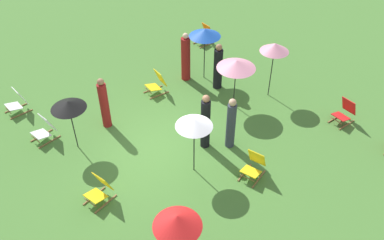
% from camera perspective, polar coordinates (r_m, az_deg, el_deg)
% --- Properties ---
extents(ground_plane, '(40.00, 40.00, 0.00)m').
position_cam_1_polar(ground_plane, '(12.38, -4.30, -4.04)').
color(ground_plane, '#477A33').
extents(deckchair_1, '(0.67, 0.86, 0.83)m').
position_cam_1_polar(deckchair_1, '(11.47, 8.48, -6.22)').
color(deckchair_1, olive).
rests_on(deckchair_1, ground).
extents(deckchair_3, '(0.50, 0.78, 0.83)m').
position_cam_1_polar(deckchair_3, '(14.66, -22.84, 2.30)').
color(deckchair_3, olive).
rests_on(deckchair_3, ground).
extents(deckchair_4, '(0.54, 0.80, 0.83)m').
position_cam_1_polar(deckchair_4, '(14.44, -4.83, 5.03)').
color(deckchair_4, olive).
rests_on(deckchair_4, ground).
extents(deckchair_5, '(0.51, 0.78, 0.83)m').
position_cam_1_polar(deckchair_5, '(13.95, 20.22, 1.01)').
color(deckchair_5, olive).
rests_on(deckchair_5, ground).
extents(deckchair_6, '(0.58, 0.82, 0.83)m').
position_cam_1_polar(deckchair_6, '(13.22, -19.58, -1.19)').
color(deckchair_6, olive).
rests_on(deckchair_6, ground).
extents(deckchair_7, '(0.50, 0.77, 0.83)m').
position_cam_1_polar(deckchair_7, '(17.40, 1.76, 11.58)').
color(deckchair_7, olive).
rests_on(deckchair_7, ground).
extents(deckchair_8, '(0.63, 0.85, 0.83)m').
position_cam_1_polar(deckchair_8, '(11.03, -12.56, -9.31)').
color(deckchair_8, olive).
rests_on(deckchair_8, ground).
extents(umbrella_0, '(1.02, 1.02, 1.87)m').
position_cam_1_polar(umbrella_0, '(8.48, -2.03, -13.70)').
color(umbrella_0, black).
rests_on(umbrella_0, ground).
extents(umbrella_1, '(0.99, 0.99, 1.69)m').
position_cam_1_polar(umbrella_1, '(11.91, -16.64, 1.98)').
color(umbrella_1, black).
rests_on(umbrella_1, ground).
extents(umbrella_2, '(0.95, 0.95, 2.02)m').
position_cam_1_polar(umbrella_2, '(13.72, 11.29, 9.74)').
color(umbrella_2, black).
rests_on(umbrella_2, ground).
extents(umbrella_3, '(1.11, 1.11, 1.95)m').
position_cam_1_polar(umbrella_3, '(14.46, 1.78, 11.89)').
color(umbrella_3, black).
rests_on(umbrella_3, ground).
extents(umbrella_4, '(1.24, 1.24, 1.74)m').
position_cam_1_polar(umbrella_4, '(13.15, 6.11, 7.62)').
color(umbrella_4, black).
rests_on(umbrella_4, ground).
extents(umbrella_5, '(0.98, 0.98, 1.84)m').
position_cam_1_polar(umbrella_5, '(10.58, 0.29, -0.36)').
color(umbrella_5, black).
rests_on(umbrella_5, ground).
extents(person_0, '(0.43, 0.43, 1.71)m').
position_cam_1_polar(person_0, '(14.44, 3.59, 7.21)').
color(person_0, black).
rests_on(person_0, ground).
extents(person_1, '(0.43, 0.43, 1.83)m').
position_cam_1_polar(person_1, '(14.85, -0.87, 8.50)').
color(person_1, maroon).
rests_on(person_1, ground).
extents(person_2, '(0.31, 0.31, 1.84)m').
position_cam_1_polar(person_2, '(11.90, 1.86, -0.34)').
color(person_2, black).
rests_on(person_2, ground).
extents(person_3, '(0.39, 0.39, 1.76)m').
position_cam_1_polar(person_3, '(12.93, -11.96, 2.18)').
color(person_3, maroon).
rests_on(person_3, ground).
extents(person_4, '(0.28, 0.28, 1.71)m').
position_cam_1_polar(person_4, '(11.99, 5.37, -0.55)').
color(person_4, '#333847').
rests_on(person_4, ground).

